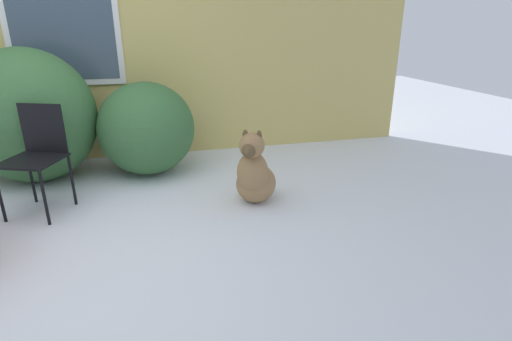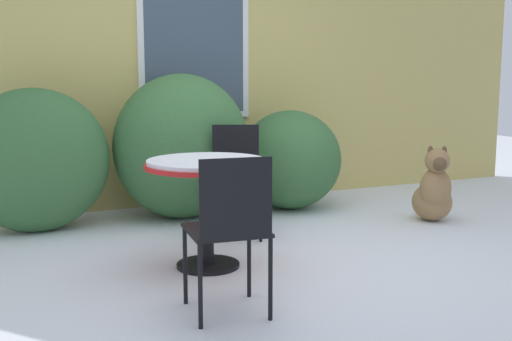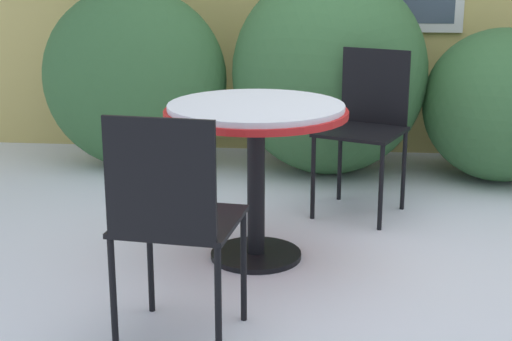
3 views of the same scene
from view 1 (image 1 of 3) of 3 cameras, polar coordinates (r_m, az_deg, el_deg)
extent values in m
plane|color=white|center=(3.08, -29.72, -11.44)|extent=(16.00, 16.00, 0.00)
cube|color=tan|center=(4.83, -26.87, 20.64)|extent=(8.00, 0.06, 3.35)
cube|color=silver|center=(4.77, -26.14, 19.72)|extent=(1.12, 0.04, 1.48)
cube|color=#3D4C5B|center=(4.76, -26.18, 19.72)|extent=(1.00, 0.01, 1.36)
ellipsoid|color=#386638|center=(4.39, -29.61, 6.69)|extent=(1.22, 1.02, 1.28)
ellipsoid|color=#386638|center=(4.23, -15.35, 5.81)|extent=(0.97, 0.98, 0.94)
cube|color=black|center=(3.62, -29.36, 1.25)|extent=(0.54, 0.54, 0.02)
cube|color=black|center=(3.72, -28.17, 5.35)|extent=(0.36, 0.16, 0.41)
cylinder|color=black|center=(3.68, -32.76, -3.05)|extent=(0.02, 0.02, 0.45)
cylinder|color=black|center=(3.45, -27.97, -3.55)|extent=(0.02, 0.02, 0.45)
cylinder|color=black|center=(3.95, -29.40, -0.95)|extent=(0.02, 0.02, 0.45)
cylinder|color=black|center=(3.74, -24.78, -1.28)|extent=(0.02, 0.02, 0.45)
ellipsoid|color=#937047|center=(3.49, 0.00, -1.81)|extent=(0.49, 0.51, 0.33)
ellipsoid|color=#937047|center=(3.33, -0.48, -0.31)|extent=(0.35, 0.33, 0.36)
sphere|color=#937047|center=(3.23, -0.61, 3.57)|extent=(0.21, 0.21, 0.21)
cone|color=brown|center=(3.10, -1.26, 2.55)|extent=(0.14, 0.13, 0.12)
ellipsoid|color=brown|center=(3.24, -1.54, 5.06)|extent=(0.05, 0.05, 0.09)
ellipsoid|color=brown|center=(3.21, 0.46, 4.93)|extent=(0.05, 0.05, 0.09)
ellipsoid|color=#937047|center=(3.69, 0.68, -2.06)|extent=(0.15, 0.19, 0.06)
camera|label=2|loc=(3.16, -125.31, -15.80)|focal=45.00mm
camera|label=3|loc=(1.35, -135.02, -19.18)|focal=55.00mm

